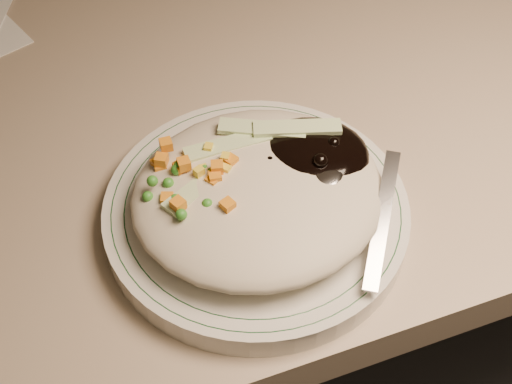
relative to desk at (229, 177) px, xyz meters
name	(u,v)px	position (x,y,z in m)	size (l,w,h in m)	color
desk	(229,177)	(0.00, 0.00, 0.00)	(1.40, 0.70, 0.74)	gray
plate	(256,213)	(-0.05, -0.22, 0.21)	(0.24, 0.24, 0.02)	silver
plate_rim	(256,205)	(-0.05, -0.22, 0.22)	(0.23, 0.23, 0.00)	#144723
meal	(262,186)	(-0.04, -0.22, 0.24)	(0.21, 0.19, 0.05)	beige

